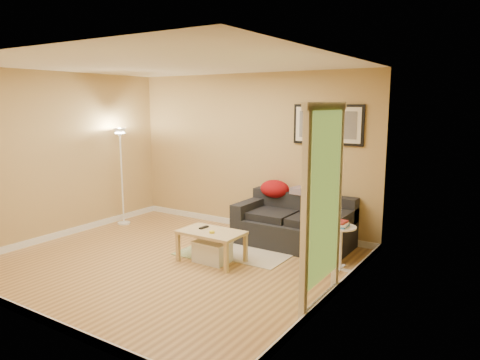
{
  "coord_description": "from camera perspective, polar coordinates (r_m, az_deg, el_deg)",
  "views": [
    {
      "loc": [
        3.9,
        -4.34,
        2.12
      ],
      "look_at": [
        0.55,
        0.85,
        1.05
      ],
      "focal_mm": 33.42,
      "sensor_mm": 36.0,
      "label": 1
    }
  ],
  "objects": [
    {
      "name": "baseboard_front",
      "position": [
        5.0,
        -24.53,
        -15.57
      ],
      "size": [
        4.5,
        0.02,
        0.1
      ],
      "primitive_type": "cube",
      "color": "white",
      "rests_on": "ground"
    },
    {
      "name": "wall_right",
      "position": [
        4.72,
        11.85,
        -0.4
      ],
      "size": [
        0.0,
        4.0,
        4.0
      ],
      "primitive_type": "plane",
      "rotation": [
        1.57,
        0.0,
        -1.57
      ],
      "color": "tan",
      "rests_on": "ground"
    },
    {
      "name": "book_stack",
      "position": [
        5.79,
        12.7,
        -5.47
      ],
      "size": [
        0.23,
        0.27,
        0.07
      ],
      "primitive_type": null,
      "rotation": [
        0.0,
        0.0,
        -0.27
      ],
      "color": "teal",
      "rests_on": "side_table"
    },
    {
      "name": "wall_back",
      "position": [
        7.49,
        1.23,
        3.54
      ],
      "size": [
        4.5,
        0.0,
        4.5
      ],
      "primitive_type": "plane",
      "rotation": [
        1.57,
        0.0,
        0.0
      ],
      "color": "tan",
      "rests_on": "ground"
    },
    {
      "name": "remote_control",
      "position": [
        6.16,
        -4.64,
        -6.05
      ],
      "size": [
        0.06,
        0.16,
        0.02
      ],
      "primitive_type": "cube",
      "rotation": [
        0.0,
        0.0,
        -0.07
      ],
      "color": "black",
      "rests_on": "coffee_table"
    },
    {
      "name": "baseboard_back",
      "position": [
        7.72,
        1.16,
        -5.73
      ],
      "size": [
        4.5,
        0.02,
        0.1
      ],
      "primitive_type": "cube",
      "color": "white",
      "rests_on": "ground"
    },
    {
      "name": "storage_bin",
      "position": [
        6.1,
        -3.56,
        -9.08
      ],
      "size": [
        0.47,
        0.35,
        0.29
      ],
      "primitive_type": null,
      "color": "white",
      "rests_on": "ground"
    },
    {
      "name": "floor_lamp",
      "position": [
        8.06,
        -14.85,
        0.11
      ],
      "size": [
        0.22,
        0.22,
        1.7
      ],
      "primitive_type": null,
      "color": "white",
      "rests_on": "ground"
    },
    {
      "name": "wall_left",
      "position": [
        7.57,
        -21.85,
        2.9
      ],
      "size": [
        0.0,
        4.0,
        4.0
      ],
      "primitive_type": "plane",
      "rotation": [
        1.57,
        0.0,
        1.57
      ],
      "color": "tan",
      "rests_on": "ground"
    },
    {
      "name": "baseboard_right",
      "position": [
        5.09,
        11.23,
        -14.38
      ],
      "size": [
        0.02,
        4.0,
        0.1
      ],
      "primitive_type": "cube",
      "color": "white",
      "rests_on": "ground"
    },
    {
      "name": "red_throw",
      "position": [
        7.12,
        4.46,
        -1.14
      ],
      "size": [
        0.48,
        0.36,
        0.28
      ],
      "primitive_type": null,
      "color": "maroon",
      "rests_on": "sofa"
    },
    {
      "name": "area_rug",
      "position": [
        6.48,
        0.89,
        -9.22
      ],
      "size": [
        1.25,
        0.85,
        0.01
      ],
      "primitive_type": "cube",
      "color": "beige",
      "rests_on": "ground"
    },
    {
      "name": "coffee_table",
      "position": [
        6.08,
        -3.65,
        -8.46
      ],
      "size": [
        0.95,
        0.7,
        0.43
      ],
      "primitive_type": null,
      "rotation": [
        0.0,
        0.0,
        0.23
      ],
      "color": "tan",
      "rests_on": "ground"
    },
    {
      "name": "doorway",
      "position": [
        4.66,
        10.49,
        -3.96
      ],
      "size": [
        0.12,
        1.01,
        2.13
      ],
      "primitive_type": null,
      "color": "white",
      "rests_on": "ground"
    },
    {
      "name": "wall_front",
      "position": [
        4.62,
        -25.74,
        -1.39
      ],
      "size": [
        4.5,
        0.0,
        4.5
      ],
      "primitive_type": "plane",
      "rotation": [
        -1.57,
        0.0,
        0.0
      ],
      "color": "tan",
      "rests_on": "ground"
    },
    {
      "name": "tape_roll",
      "position": [
        5.92,
        -3.6,
        -6.65
      ],
      "size": [
        0.07,
        0.07,
        0.03
      ],
      "primitive_type": "cylinder",
      "color": "yellow",
      "rests_on": "coffee_table"
    },
    {
      "name": "green_runner",
      "position": [
        6.45,
        -4.96,
        -9.36
      ],
      "size": [
        0.7,
        0.5,
        0.01
      ],
      "primitive_type": "cube",
      "color": "#668C4C",
      "rests_on": "ground"
    },
    {
      "name": "framed_print_left",
      "position": [
        6.93,
        8.83,
        7.06
      ],
      "size": [
        0.5,
        0.04,
        0.6
      ],
      "primitive_type": null,
      "color": "black",
      "rests_on": "wall_back"
    },
    {
      "name": "plaid_throw",
      "position": [
        6.93,
        8.34,
        -1.43
      ],
      "size": [
        0.45,
        0.32,
        0.1
      ],
      "primitive_type": null,
      "rotation": [
        0.0,
        0.0,
        -0.14
      ],
      "color": "tan",
      "rests_on": "sofa"
    },
    {
      "name": "side_table",
      "position": [
        5.89,
        12.7,
        -8.51
      ],
      "size": [
        0.38,
        0.38,
        0.58
      ],
      "primitive_type": null,
      "color": "white",
      "rests_on": "ground"
    },
    {
      "name": "baseboard_left",
      "position": [
        7.8,
        -21.22,
        -6.25
      ],
      "size": [
        0.02,
        4.0,
        0.1
      ],
      "primitive_type": "cube",
      "color": "white",
      "rests_on": "ground"
    },
    {
      "name": "sofa",
      "position": [
        6.75,
        6.83,
        -5.23
      ],
      "size": [
        1.7,
        0.9,
        0.75
      ],
      "primitive_type": null,
      "color": "black",
      "rests_on": "ground"
    },
    {
      "name": "floor",
      "position": [
        6.21,
        -8.69,
        -10.26
      ],
      "size": [
        4.5,
        4.5,
        0.0
      ],
      "primitive_type": "plane",
      "color": "tan",
      "rests_on": "ground"
    },
    {
      "name": "ceiling",
      "position": [
        5.86,
        -9.36,
        14.4
      ],
      "size": [
        4.5,
        4.5,
        0.0
      ],
      "primitive_type": "plane",
      "rotation": [
        3.14,
        0.0,
        0.0
      ],
      "color": "white",
      "rests_on": "wall_back"
    },
    {
      "name": "framed_print_right",
      "position": [
        6.7,
        13.55,
        6.82
      ],
      "size": [
        0.5,
        0.04,
        0.6
      ],
      "primitive_type": null,
      "color": "black",
      "rests_on": "wall_back"
    }
  ]
}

